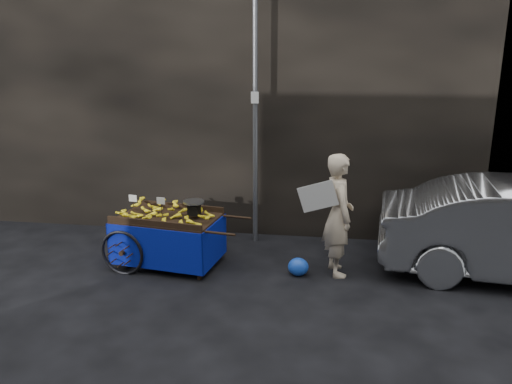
# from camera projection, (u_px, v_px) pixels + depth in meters

# --- Properties ---
(ground) EXTENTS (80.00, 80.00, 0.00)m
(ground) POSITION_uv_depth(u_px,v_px,m) (222.00, 271.00, 7.29)
(ground) COLOR black
(ground) RESTS_ON ground
(building_wall) EXTENTS (13.50, 2.00, 5.00)m
(building_wall) POSITION_uv_depth(u_px,v_px,m) (271.00, 86.00, 9.05)
(building_wall) COLOR black
(building_wall) RESTS_ON ground
(street_pole) EXTENTS (0.12, 0.10, 4.00)m
(street_pole) POSITION_uv_depth(u_px,v_px,m) (255.00, 122.00, 7.95)
(street_pole) COLOR slate
(street_pole) RESTS_ON ground
(banana_cart) EXTENTS (2.12, 1.20, 1.09)m
(banana_cart) POSITION_uv_depth(u_px,v_px,m) (165.00, 221.00, 7.35)
(banana_cart) COLOR black
(banana_cart) RESTS_ON ground
(vendor) EXTENTS (0.87, 0.73, 1.75)m
(vendor) POSITION_uv_depth(u_px,v_px,m) (338.00, 215.00, 7.00)
(vendor) COLOR #CAB596
(vendor) RESTS_ON ground
(plastic_bag) EXTENTS (0.29, 0.24, 0.27)m
(plastic_bag) POSITION_uv_depth(u_px,v_px,m) (298.00, 267.00, 7.10)
(plastic_bag) COLOR blue
(plastic_bag) RESTS_ON ground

